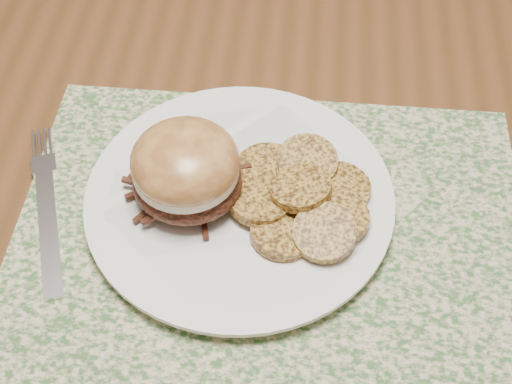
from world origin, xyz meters
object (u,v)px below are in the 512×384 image
dining_table (404,276)px  pork_sandwich (186,170)px  dinner_plate (240,200)px  fork (47,205)px

dining_table → pork_sandwich: size_ratio=13.41×
dinner_plate → pork_sandwich: (-0.04, -0.01, 0.04)m
dining_table → dinner_plate: (-0.16, 0.01, 0.09)m
dinner_plate → dining_table: bearing=-3.4°
dining_table → fork: bearing=-178.6°
pork_sandwich → fork: (-0.13, -0.01, -0.05)m
dining_table → fork: (-0.33, -0.01, 0.09)m
dining_table → pork_sandwich: 0.25m
dining_table → fork: fork is taller
dinner_plate → fork: (-0.17, -0.02, -0.01)m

